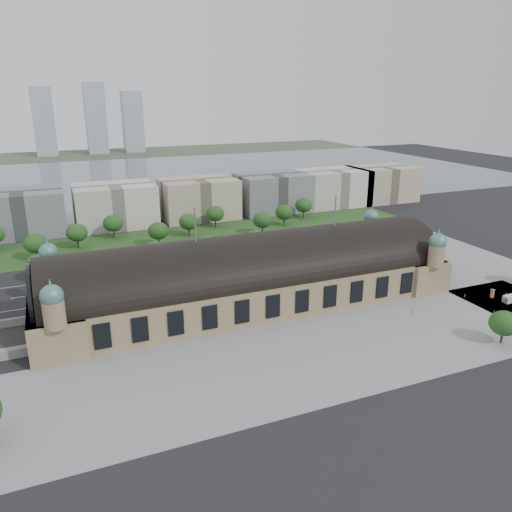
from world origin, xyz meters
name	(u,v)px	position (x,y,z in m)	size (l,w,h in m)	color
ground	(250,302)	(0.00, 0.00, 0.00)	(900.00, 900.00, 0.00)	black
station	(250,276)	(0.00, 0.00, 10.28)	(150.00, 48.40, 44.30)	#97805D
plaza_south	(335,350)	(10.00, -44.00, 0.00)	(190.00, 48.00, 0.12)	gray
plaza_east	(462,266)	(103.00, 0.00, 0.00)	(56.00, 100.00, 0.12)	gray
road_slab	(173,276)	(-20.00, 38.00, 0.00)	(260.00, 26.00, 0.10)	black
grass_belt	(157,241)	(-15.00, 93.00, 0.00)	(300.00, 45.00, 0.10)	#234A1D
petrol_station	(83,260)	(-53.91, 65.28, 2.95)	(14.00, 13.00, 5.05)	#D4630C
lake	(125,179)	(0.00, 298.00, 0.00)	(700.00, 320.00, 0.08)	slate
far_shore	(100,154)	(0.00, 498.00, 0.00)	(700.00, 120.00, 0.14)	#44513D
far_tower_left	(44,122)	(-60.00, 508.00, 40.00)	(24.00, 24.00, 80.00)	#9EA8B2
far_tower_mid	(96,119)	(0.00, 508.00, 42.50)	(24.00, 24.00, 85.00)	#9EA8B2
far_tower_right	(133,122)	(45.00, 508.00, 37.50)	(24.00, 24.00, 75.00)	#9EA8B2
office_2	(20,213)	(-80.00, 133.00, 12.00)	(45.00, 32.00, 24.00)	slate
office_3	(115,205)	(-30.00, 133.00, 12.00)	(45.00, 32.00, 24.00)	silver
office_4	(199,199)	(20.00, 133.00, 12.00)	(45.00, 32.00, 24.00)	#BAAD92
office_5	(273,193)	(70.00, 133.00, 12.00)	(45.00, 32.00, 24.00)	slate
office_6	(333,188)	(115.00, 133.00, 12.00)	(45.00, 32.00, 24.00)	silver
office_7	(381,184)	(155.00, 133.00, 12.00)	(45.00, 32.00, 24.00)	#BAAD92
tree_row_2	(38,264)	(-72.00, 53.00, 7.43)	(9.60, 9.60, 11.52)	#2D2116
tree_row_3	(99,257)	(-48.00, 53.00, 7.43)	(9.60, 9.60, 11.52)	#2D2116
tree_row_4	(155,251)	(-24.00, 53.00, 7.43)	(9.60, 9.60, 11.52)	#2D2116
tree_row_5	(207,244)	(0.00, 53.00, 7.43)	(9.60, 9.60, 11.52)	#2D2116
tree_row_6	(255,239)	(24.00, 53.00, 7.43)	(9.60, 9.60, 11.52)	#2D2116
tree_row_7	(299,234)	(48.00, 53.00, 7.43)	(9.60, 9.60, 11.52)	#2D2116
tree_row_8	(341,229)	(72.00, 53.00, 7.43)	(9.60, 9.60, 11.52)	#2D2116
tree_row_9	(380,224)	(96.00, 53.00, 7.43)	(9.60, 9.60, 11.52)	#2D2116
tree_belt_3	(35,244)	(-73.00, 83.00, 8.05)	(10.40, 10.40, 12.48)	#2D2116
tree_belt_4	(77,233)	(-54.00, 95.00, 8.05)	(10.40, 10.40, 12.48)	#2D2116
tree_belt_5	(113,223)	(-35.00, 107.00, 8.05)	(10.40, 10.40, 12.48)	#2D2116
tree_belt_6	(158,231)	(-16.00, 83.00, 8.05)	(10.40, 10.40, 12.48)	#2D2116
tree_belt_7	(189,222)	(3.00, 95.00, 8.05)	(10.40, 10.40, 12.48)	#2D2116
tree_belt_8	(215,214)	(22.00, 107.00, 8.05)	(10.40, 10.40, 12.48)	#2D2116
tree_belt_9	(262,220)	(41.00, 83.00, 8.05)	(10.40, 10.40, 12.48)	#2D2116
tree_belt_10	(284,212)	(60.00, 95.00, 8.05)	(10.40, 10.40, 12.48)	#2D2116
tree_belt_11	(304,205)	(79.00, 107.00, 8.05)	(10.40, 10.40, 12.48)	#2D2116
tree_plaza_s	(504,323)	(60.00, -60.00, 6.80)	(9.00, 9.00, 10.64)	#2D2116
traffic_car_1	(38,288)	(-73.02, 43.37, 0.66)	(1.41, 4.03, 1.33)	#95989D
traffic_car_2	(83,290)	(-56.72, 33.87, 0.75)	(2.50, 5.41, 1.50)	black
traffic_car_3	(113,274)	(-43.44, 48.13, 0.79)	(2.20, 5.42, 1.57)	maroon
traffic_car_4	(200,278)	(-10.64, 29.18, 0.73)	(1.72, 4.28, 1.46)	#1C234E
traffic_car_5	(281,256)	(32.89, 42.31, 0.66)	(1.40, 4.01, 1.32)	slate
traffic_car_6	(390,252)	(84.78, 28.39, 0.73)	(2.42, 5.25, 1.46)	white
parked_car_0	(52,308)	(-68.42, 21.00, 0.80)	(1.69, 4.83, 1.59)	black
parked_car_1	(54,308)	(-67.61, 21.00, 0.64)	(2.11, 4.58, 1.27)	maroon
parked_car_2	(89,298)	(-55.25, 25.00, 0.77)	(2.15, 5.28, 1.53)	#191845
parked_car_3	(65,305)	(-63.80, 21.63, 0.72)	(1.69, 4.21, 1.43)	slate
parked_car_4	(88,302)	(-55.90, 21.00, 0.82)	(1.75, 5.01, 1.65)	silver
parked_car_5	(141,295)	(-36.64, 21.00, 0.68)	(2.27, 4.93, 1.37)	#969B9E
parked_car_6	(171,290)	(-24.99, 21.00, 0.65)	(1.83, 4.50, 1.30)	black
bus_west	(226,275)	(-0.09, 27.00, 1.47)	(2.46, 10.53, 2.93)	red
bus_mid	(274,263)	(24.55, 31.83, 1.67)	(2.81, 12.02, 3.35)	silver
bus_east	(291,262)	(31.85, 30.08, 1.83)	(3.08, 13.16, 3.67)	beige
van_east	(510,299)	(88.98, -37.75, 1.30)	(6.36, 2.75, 2.72)	silver
advertising_column	(492,294)	(86.27, -31.92, 1.67)	(1.70, 1.70, 3.22)	#B62D46
pedestrian_0	(412,312)	(48.37, -32.37, 0.80)	(0.78, 0.45, 1.59)	gray
pedestrian_1	(494,312)	(74.67, -43.64, 0.97)	(0.71, 0.46, 1.94)	gray
pedestrian_2	(465,296)	(76.59, -28.14, 0.89)	(0.86, 0.50, 1.77)	gray
pedestrian_5	(506,295)	(91.50, -33.81, 0.94)	(0.92, 0.53, 1.88)	gray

